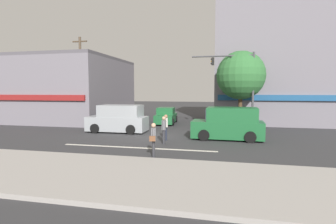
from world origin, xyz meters
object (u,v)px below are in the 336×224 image
at_px(street_tree, 241,75).
at_px(pedestrian_far_side, 164,128).
at_px(pedestrian_mid_crossing, 166,126).
at_px(sedan_crossing_leftbound, 166,116).
at_px(pedestrian_foreground_with_bag, 154,138).
at_px(van_crossing_rightbound, 118,119).
at_px(utility_pole_near_left, 81,80).
at_px(van_waiting_far, 229,124).
at_px(traffic_light_mast, 240,78).

bearing_deg(street_tree, pedestrian_far_side, -123.21).
distance_m(pedestrian_mid_crossing, pedestrian_far_side, 1.23).
xyz_separation_m(sedan_crossing_leftbound, pedestrian_far_side, (2.07, -9.65, 0.24)).
height_order(sedan_crossing_leftbound, pedestrian_mid_crossing, pedestrian_mid_crossing).
distance_m(pedestrian_foreground_with_bag, pedestrian_mid_crossing, 4.53).
distance_m(van_crossing_rightbound, pedestrian_far_side, 5.83).
bearing_deg(utility_pole_near_left, pedestrian_mid_crossing, -29.95).
bearing_deg(utility_pole_near_left, pedestrian_foreground_with_bag, -45.59).
height_order(pedestrian_mid_crossing, pedestrian_far_side, same).
distance_m(van_waiting_far, pedestrian_mid_crossing, 4.14).
distance_m(pedestrian_foreground_with_bag, pedestrian_far_side, 3.30).
relative_size(street_tree, pedestrian_mid_crossing, 3.88).
height_order(street_tree, pedestrian_far_side, street_tree).
distance_m(street_tree, van_crossing_rightbound, 10.57).
xyz_separation_m(van_waiting_far, van_crossing_rightbound, (-8.34, 1.31, 0.00)).
height_order(utility_pole_near_left, traffic_light_mast, utility_pole_near_left).
distance_m(street_tree, van_waiting_far, 6.11).
bearing_deg(pedestrian_foreground_with_bag, street_tree, 66.93).
bearing_deg(sedan_crossing_leftbound, utility_pole_near_left, -156.52).
height_order(sedan_crossing_leftbound, van_crossing_rightbound, van_crossing_rightbound).
bearing_deg(van_waiting_far, traffic_light_mast, 77.17).
relative_size(street_tree, van_waiting_far, 1.39).
height_order(utility_pole_near_left, pedestrian_mid_crossing, utility_pole_near_left).
relative_size(pedestrian_mid_crossing, pedestrian_far_side, 1.00).
height_order(van_waiting_far, pedestrian_far_side, van_waiting_far).
xyz_separation_m(utility_pole_near_left, sedan_crossing_leftbound, (7.25, 3.15, -3.46)).
bearing_deg(sedan_crossing_leftbound, traffic_light_mast, -27.04).
bearing_deg(van_waiting_far, street_tree, 78.97).
xyz_separation_m(sedan_crossing_leftbound, van_crossing_rightbound, (-2.44, -5.96, 0.29)).
bearing_deg(van_crossing_rightbound, traffic_light_mast, 15.20).
xyz_separation_m(traffic_light_mast, pedestrian_mid_crossing, (-4.85, -4.98, -3.23)).
height_order(utility_pole_near_left, sedan_crossing_leftbound, utility_pole_near_left).
bearing_deg(van_waiting_far, pedestrian_foreground_with_bag, -122.10).
xyz_separation_m(traffic_light_mast, pedestrian_foreground_with_bag, (-4.42, -9.48, -3.22)).
bearing_deg(street_tree, van_crossing_rightbound, -158.70).
distance_m(van_waiting_far, van_crossing_rightbound, 8.44).
xyz_separation_m(van_waiting_far, sedan_crossing_leftbound, (-5.90, 7.27, -0.29)).
xyz_separation_m(van_crossing_rightbound, pedestrian_foreground_with_bag, (4.78, -6.98, -0.05)).
relative_size(van_waiting_far, van_crossing_rightbound, 1.01).
bearing_deg(sedan_crossing_leftbound, pedestrian_far_side, -77.88).
xyz_separation_m(utility_pole_near_left, van_crossing_rightbound, (4.81, -2.81, -3.16)).
xyz_separation_m(street_tree, pedestrian_far_side, (-4.79, -7.32, -3.52)).
height_order(van_crossing_rightbound, pedestrian_foreground_with_bag, van_crossing_rightbound).
bearing_deg(traffic_light_mast, pedestrian_far_side, -127.18).
relative_size(sedan_crossing_leftbound, pedestrian_foreground_with_bag, 2.52).
distance_m(utility_pole_near_left, traffic_light_mast, 14.02).
height_order(traffic_light_mast, pedestrian_mid_crossing, traffic_light_mast).
distance_m(utility_pole_near_left, pedestrian_mid_crossing, 11.06).
bearing_deg(pedestrian_mid_crossing, van_crossing_rightbound, 150.44).
height_order(sedan_crossing_leftbound, pedestrian_foreground_with_bag, pedestrian_foreground_with_bag).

